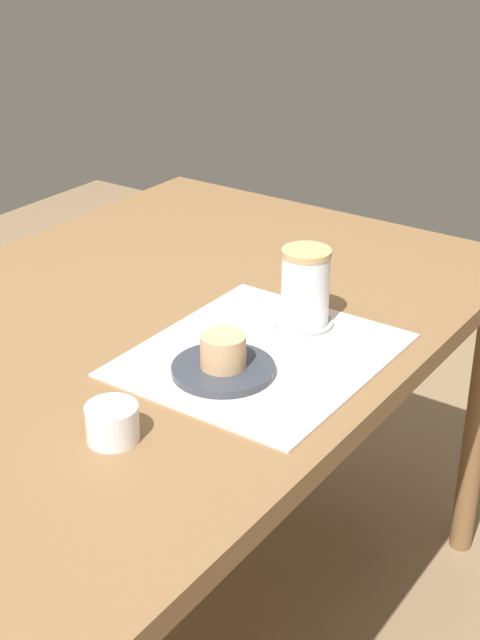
# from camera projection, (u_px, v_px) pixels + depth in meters

# --- Properties ---
(dining_table) EXTENTS (1.38, 0.89, 0.71)m
(dining_table) POSITION_uv_depth(u_px,v_px,m) (133.00, 361.00, 1.49)
(dining_table) COLOR brown
(dining_table) RESTS_ON ground_plane
(placemat) EXTENTS (0.40, 0.35, 0.00)m
(placemat) POSITION_uv_depth(u_px,v_px,m) (261.00, 355.00, 1.37)
(placemat) COLOR silver
(placemat) RESTS_ON dining_table
(pastry_plate) EXTENTS (0.15, 0.15, 0.01)m
(pastry_plate) POSITION_uv_depth(u_px,v_px,m) (223.00, 369.00, 1.31)
(pastry_plate) COLOR #333842
(pastry_plate) RESTS_ON placemat
(pastry) EXTENTS (0.07, 0.07, 0.05)m
(pastry) POSITION_uv_depth(u_px,v_px,m) (223.00, 351.00, 1.30)
(pastry) COLOR tan
(pastry) RESTS_ON pastry_plate
(coffee_coaster) EXTENTS (0.10, 0.10, 0.00)m
(coffee_coaster) POSITION_uv_depth(u_px,v_px,m) (304.00, 322.00, 1.46)
(coffee_coaster) COLOR #99999E
(coffee_coaster) RESTS_ON placemat
(coffee_mug) EXTENTS (0.11, 0.08, 0.13)m
(coffee_mug) POSITION_uv_depth(u_px,v_px,m) (306.00, 286.00, 1.43)
(coffee_mug) COLOR white
(coffee_mug) RESTS_ON coffee_coaster
(sugar_bowl) EXTENTS (0.07, 0.07, 0.05)m
(sugar_bowl) POSITION_uv_depth(u_px,v_px,m) (112.00, 423.00, 1.15)
(sugar_bowl) COLOR white
(sugar_bowl) RESTS_ON dining_table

